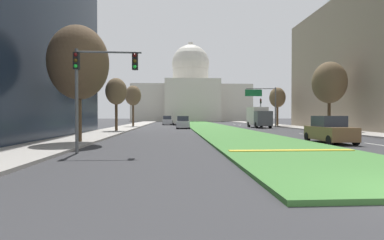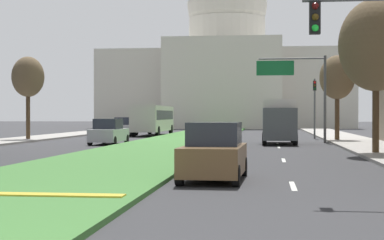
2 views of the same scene
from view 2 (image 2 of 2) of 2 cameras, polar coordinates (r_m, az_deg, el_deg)
The scene contains 17 objects.
ground_plane at distance 55.45m, azimuth 0.03°, elevation -1.68°, with size 260.00×260.00×0.00m, color #333335.
grass_median at distance 50.64m, azimuth -0.62°, elevation -1.80°, with size 6.95×87.24×0.14m, color #427A38.
median_curb_nose at distance 16.29m, azimuth -17.03°, elevation -6.42°, with size 6.26×0.50×0.04m, color gold.
lane_dashes_right at distance 42.86m, azimuth 7.83°, elevation -2.32°, with size 0.16×46.96×0.01m.
sidewalk_left at distance 49.46m, azimuth -16.66°, elevation -1.88°, with size 4.00×87.24×0.15m, color #9E9991.
sidewalk_right at distance 45.85m, azimuth 15.08°, elevation -2.06°, with size 4.00×87.24×0.15m, color #9E9991.
capitol_building at distance 103.12m, azimuth 3.16°, elevation 4.39°, with size 39.52×23.67×27.59m.
traffic_light_far_right at distance 55.35m, azimuth 11.05°, elevation 1.74°, with size 0.28×0.35×5.20m.
overhead_guide_sign at distance 47.79m, azimuth 9.72°, elevation 3.52°, with size 5.19×0.20×6.50m.
street_tree_right_mid at distance 34.09m, azimuth 16.32°, elevation 6.50°, with size 3.84×3.84×8.11m.
street_tree_left_far at distance 52.02m, azimuth -14.64°, elevation 3.74°, with size 2.58×2.58×6.74m.
street_tree_right_far at distance 50.29m, azimuth 13.02°, elevation 3.72°, with size 2.74×2.74×6.72m.
sedan_lead_stopped at distance 20.20m, azimuth 2.01°, elevation -3.06°, with size 2.02×4.22×1.86m.
sedan_midblock at distance 44.64m, azimuth -7.56°, elevation -1.13°, with size 1.99×4.40×1.81m.
sedan_distant at distance 61.71m, azimuth -6.10°, elevation -0.67°, with size 2.02×4.73×1.83m.
box_truck_delivery at distance 45.60m, azimuth 7.91°, elevation -0.05°, with size 2.40×6.40×3.20m.
city_bus at distance 63.41m, azimuth -3.55°, elevation 0.20°, with size 2.62×11.00×2.95m.
Camera 2 is at (6.54, -6.55, 2.12)m, focal length 58.87 mm.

